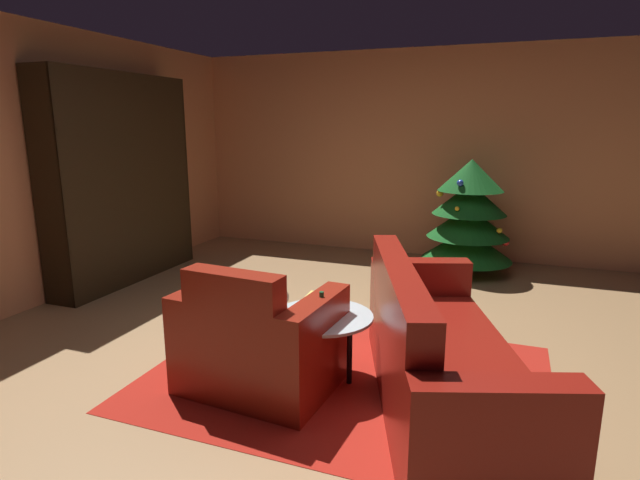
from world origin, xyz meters
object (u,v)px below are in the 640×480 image
(couch_red, at_px, (437,360))
(coffee_table, at_px, (323,322))
(book_stack_on_table, at_px, (324,304))
(bookshelf_unit, at_px, (131,180))
(decorated_tree, at_px, (469,217))
(bottle_on_table, at_px, (322,312))
(armchair_red, at_px, (259,343))

(couch_red, xyz_separation_m, coffee_table, (-0.75, 0.08, 0.11))
(coffee_table, distance_m, book_stack_on_table, 0.12)
(bookshelf_unit, height_order, decorated_tree, bookshelf_unit)
(couch_red, relative_size, coffee_table, 3.29)
(bottle_on_table, bearing_deg, armchair_red, -171.67)
(bookshelf_unit, bearing_deg, decorated_tree, 22.76)
(coffee_table, bearing_deg, couch_red, -5.79)
(couch_red, height_order, coffee_table, couch_red)
(bookshelf_unit, height_order, couch_red, bookshelf_unit)
(couch_red, xyz_separation_m, bottle_on_table, (-0.70, -0.10, 0.24))
(armchair_red, relative_size, bottle_on_table, 4.52)
(armchair_red, height_order, decorated_tree, decorated_tree)
(armchair_red, bearing_deg, decorated_tree, 72.24)
(bookshelf_unit, relative_size, bottle_on_table, 9.96)
(couch_red, bearing_deg, coffee_table, 174.21)
(decorated_tree, bearing_deg, armchair_red, -107.76)
(bookshelf_unit, xyz_separation_m, decorated_tree, (3.44, 1.44, -0.43))
(armchair_red, xyz_separation_m, book_stack_on_table, (0.34, 0.28, 0.21))
(coffee_table, height_order, decorated_tree, decorated_tree)
(bookshelf_unit, relative_size, couch_red, 1.01)
(bookshelf_unit, distance_m, armchair_red, 3.08)
(book_stack_on_table, relative_size, decorated_tree, 0.17)
(armchair_red, height_order, couch_red, couch_red)
(couch_red, relative_size, decorated_tree, 1.67)
(couch_red, height_order, book_stack_on_table, couch_red)
(bookshelf_unit, height_order, armchair_red, bookshelf_unit)
(coffee_table, bearing_deg, book_stack_on_table, 103.86)
(coffee_table, xyz_separation_m, decorated_tree, (0.67, 2.95, 0.24))
(armchair_red, bearing_deg, bottle_on_table, 8.33)
(bottle_on_table, relative_size, decorated_tree, 0.17)
(couch_red, bearing_deg, decorated_tree, 91.62)
(coffee_table, bearing_deg, bottle_on_table, -72.34)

